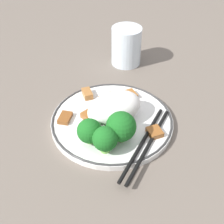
# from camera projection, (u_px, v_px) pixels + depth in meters

# --- Properties ---
(ground_plane) EXTENTS (3.00, 3.00, 0.00)m
(ground_plane) POSITION_uv_depth(u_px,v_px,m) (112.00, 124.00, 0.66)
(ground_plane) COLOR #665B51
(plate) EXTENTS (0.26, 0.26, 0.01)m
(plate) POSITION_uv_depth(u_px,v_px,m) (112.00, 121.00, 0.66)
(plate) COLOR white
(plate) RESTS_ON ground_plane
(rice_mound) EXTENTS (0.12, 0.08, 0.06)m
(rice_mound) POSITION_uv_depth(u_px,v_px,m) (113.00, 106.00, 0.64)
(rice_mound) COLOR white
(rice_mound) RESTS_ON plate
(broccoli_back_left) EXTENTS (0.05, 0.05, 0.05)m
(broccoli_back_left) POSITION_uv_depth(u_px,v_px,m) (89.00, 131.00, 0.59)
(broccoli_back_left) COLOR #72AD4C
(broccoli_back_left) RESTS_ON plate
(broccoli_back_center) EXTENTS (0.05, 0.05, 0.05)m
(broccoli_back_center) POSITION_uv_depth(u_px,v_px,m) (105.00, 139.00, 0.57)
(broccoli_back_center) COLOR #72AD4C
(broccoli_back_center) RESTS_ON plate
(broccoli_back_right) EXTENTS (0.06, 0.06, 0.07)m
(broccoli_back_right) POSITION_uv_depth(u_px,v_px,m) (121.00, 127.00, 0.59)
(broccoli_back_right) COLOR #72AD4C
(broccoli_back_right) RESTS_ON plate
(meat_near_front) EXTENTS (0.04, 0.04, 0.01)m
(meat_near_front) POSITION_uv_depth(u_px,v_px,m) (91.00, 116.00, 0.65)
(meat_near_front) COLOR brown
(meat_near_front) RESTS_ON plate
(meat_near_left) EXTENTS (0.02, 0.03, 0.01)m
(meat_near_left) POSITION_uv_depth(u_px,v_px,m) (131.00, 95.00, 0.71)
(meat_near_left) COLOR #995B28
(meat_near_left) RESTS_ON plate
(meat_near_right) EXTENTS (0.03, 0.04, 0.01)m
(meat_near_right) POSITION_uv_depth(u_px,v_px,m) (87.00, 94.00, 0.71)
(meat_near_right) COLOR #9E6633
(meat_near_right) RESTS_ON plate
(meat_near_back) EXTENTS (0.04, 0.03, 0.01)m
(meat_near_back) POSITION_uv_depth(u_px,v_px,m) (108.00, 98.00, 0.70)
(meat_near_back) COLOR #9E6633
(meat_near_back) RESTS_ON plate
(meat_on_rice_edge) EXTENTS (0.04, 0.04, 0.01)m
(meat_on_rice_edge) POSITION_uv_depth(u_px,v_px,m) (65.00, 118.00, 0.65)
(meat_on_rice_edge) COLOR brown
(meat_on_rice_edge) RESTS_ON plate
(meat_mid_left) EXTENTS (0.03, 0.03, 0.01)m
(meat_mid_left) POSITION_uv_depth(u_px,v_px,m) (155.00, 132.00, 0.62)
(meat_mid_left) COLOR brown
(meat_mid_left) RESTS_ON plate
(chopsticks) EXTENTS (0.19, 0.13, 0.01)m
(chopsticks) POSITION_uv_depth(u_px,v_px,m) (146.00, 143.00, 0.60)
(chopsticks) COLOR black
(chopsticks) RESTS_ON plate
(drinking_glass) EXTENTS (0.08, 0.08, 0.10)m
(drinking_glass) POSITION_uv_depth(u_px,v_px,m) (126.00, 46.00, 0.82)
(drinking_glass) COLOR silver
(drinking_glass) RESTS_ON ground_plane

